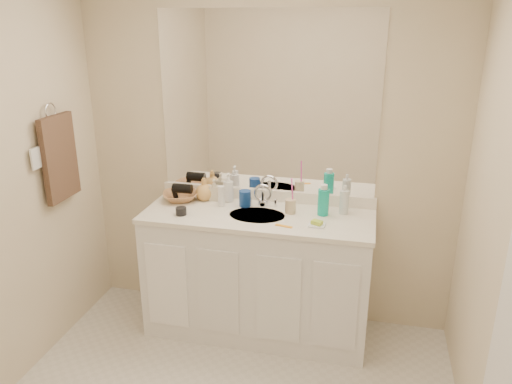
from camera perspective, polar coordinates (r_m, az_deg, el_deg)
name	(u,v)px	position (r m, az deg, el deg)	size (l,w,h in m)	color
wall_back	(267,156)	(3.44, 1.25, 4.12)	(2.60, 0.02, 2.40)	beige
vanity_cabinet	(258,275)	(3.48, 0.19, -9.47)	(1.50, 0.55, 0.85)	white
countertop	(258,216)	(3.29, 0.20, -2.75)	(1.52, 0.57, 0.03)	white
backsplash	(266,195)	(3.51, 1.16, -0.35)	(1.52, 0.03, 0.08)	white
sink_basin	(257,217)	(3.27, 0.12, -2.83)	(0.37, 0.37, 0.02)	beige
faucet	(263,198)	(3.41, 0.81, -0.67)	(0.02, 0.02, 0.11)	silver
mirror	(267,104)	(3.35, 1.27, 10.03)	(1.48, 0.01, 1.20)	white
blue_mug	(245,198)	(3.40, -1.27, -0.74)	(0.08, 0.08, 0.11)	navy
tan_cup	(290,206)	(3.29, 3.95, -1.63)	(0.07, 0.07, 0.10)	beige
toothbrush	(292,192)	(3.25, 4.17, 0.03)	(0.01, 0.01, 0.19)	#F941BA
mouthwash_bottle	(323,202)	(3.27, 7.71, -1.17)	(0.07, 0.07, 0.17)	#0EAE97
clear_pump_bottle	(344,202)	(3.32, 10.03, -1.14)	(0.06, 0.06, 0.16)	silver
soap_dish	(317,225)	(3.12, 6.96, -3.79)	(0.10, 0.08, 0.01)	white
green_soap	(317,222)	(3.11, 6.97, -3.47)	(0.06, 0.05, 0.02)	#ADCE32
orange_comb	(284,226)	(3.10, 3.19, -3.90)	(0.11, 0.02, 0.00)	orange
dark_jar	(181,211)	(3.30, -8.56, -2.18)	(0.07, 0.07, 0.05)	black
extra_white_bottle	(221,196)	(3.40, -4.00, -0.48)	(0.04, 0.04, 0.14)	white
soap_bottle_white	(228,188)	(3.48, -3.19, 0.52)	(0.08, 0.08, 0.21)	white
soap_bottle_cream	(214,190)	(3.52, -4.80, 0.27)	(0.07, 0.07, 0.15)	beige
soap_bottle_yellow	(204,189)	(3.53, -5.94, 0.33)	(0.12, 0.12, 0.16)	#DDA556
wicker_basket	(180,196)	(3.55, -8.65, -0.50)	(0.24, 0.24, 0.06)	#9C683F
hair_dryer	(182,188)	(3.53, -8.40, 0.40)	(0.07, 0.07, 0.14)	black
towel_ring	(50,111)	(3.40, -22.44, 8.53)	(0.11, 0.11, 0.01)	silver
hand_towel	(60,158)	(3.45, -21.53, 3.65)	(0.04, 0.32, 0.55)	#2E2019
switch_plate	(36,158)	(3.29, -23.87, 3.54)	(0.01, 0.09, 0.13)	white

